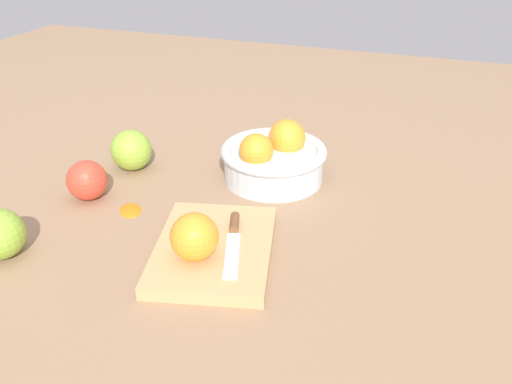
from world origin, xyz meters
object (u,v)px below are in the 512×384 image
(bowl, at_px, (274,158))
(apple_front_left, at_px, (131,150))
(apple_front_center, at_px, (87,180))
(cutting_board, at_px, (214,249))
(knife, at_px, (234,236))
(orange_on_board, at_px, (194,237))

(bowl, distance_m, apple_front_left, 0.28)
(bowl, xyz_separation_m, apple_front_center, (0.18, -0.28, -0.01))
(bowl, bearing_deg, apple_front_center, -57.45)
(cutting_board, distance_m, knife, 0.03)
(bowl, relative_size, knife, 1.29)
(apple_front_center, relative_size, apple_front_left, 0.89)
(bowl, xyz_separation_m, knife, (0.24, 0.02, -0.02))
(cutting_board, height_order, knife, knife)
(bowl, bearing_deg, apple_front_left, -79.23)
(bowl, relative_size, apple_front_center, 2.78)
(orange_on_board, bearing_deg, apple_front_left, -134.48)
(orange_on_board, relative_size, apple_front_center, 0.98)
(orange_on_board, height_order, apple_front_left, orange_on_board)
(apple_front_left, bearing_deg, bowl, 100.77)
(orange_on_board, bearing_deg, knife, 152.21)
(bowl, height_order, knife, bowl)
(bowl, xyz_separation_m, orange_on_board, (0.30, -0.02, 0.01))
(cutting_board, bearing_deg, apple_front_left, -128.42)
(bowl, bearing_deg, orange_on_board, -3.05)
(apple_front_center, bearing_deg, orange_on_board, 65.29)
(orange_on_board, relative_size, knife, 0.45)
(orange_on_board, xyz_separation_m, apple_front_left, (-0.25, -0.26, -0.02))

